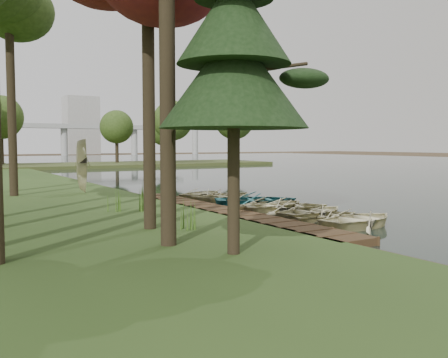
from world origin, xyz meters
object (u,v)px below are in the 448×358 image
rowboat_0 (360,217)px  rowboat_1 (325,214)px  stored_rowboat (84,187)px  pine_tree (234,47)px  rowboat_2 (314,210)px  boardwalk (222,213)px

rowboat_0 → rowboat_1: 1.53m
rowboat_0 → stored_rowboat: (-5.91, 15.69, 0.20)m
rowboat_0 → pine_tree: size_ratio=0.43×
rowboat_0 → stored_rowboat: bearing=13.1°
rowboat_0 → rowboat_2: bearing=-6.1°
rowboat_0 → rowboat_2: 2.49m
boardwalk → pine_tree: bearing=-118.9°
rowboat_1 → stored_rowboat: size_ratio=1.01×
rowboat_1 → rowboat_0: bearing=-163.5°
boardwalk → stored_rowboat: (-3.12, 10.41, 0.47)m
rowboat_0 → pine_tree: 8.99m
rowboat_1 → pine_tree: pine_tree is taller
rowboat_0 → rowboat_1: size_ratio=1.13×
rowboat_0 → stored_rowboat: stored_rowboat is taller
rowboat_1 → stored_rowboat: bearing=25.6°
boardwalk → stored_rowboat: bearing=106.7°
boardwalk → rowboat_1: rowboat_1 is taller
rowboat_0 → rowboat_2: (-0.06, 2.49, -0.00)m
rowboat_2 → boardwalk: bearing=32.7°
pine_tree → rowboat_1: bearing=29.9°
rowboat_1 → pine_tree: bearing=124.0°
rowboat_0 → stored_rowboat: size_ratio=1.14×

